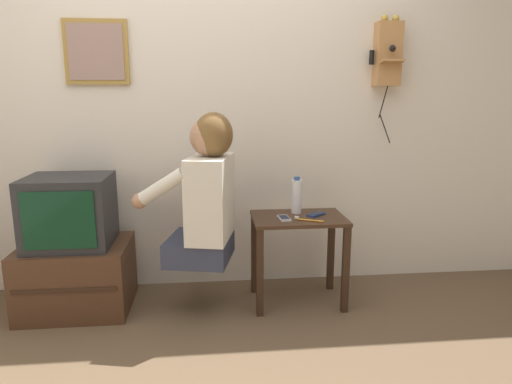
% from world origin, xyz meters
% --- Properties ---
extents(ground_plane, '(14.00, 14.00, 0.00)m').
position_xyz_m(ground_plane, '(0.00, 0.00, 0.00)').
color(ground_plane, brown).
extents(wall_back, '(6.80, 0.05, 2.55)m').
position_xyz_m(wall_back, '(0.00, 1.07, 1.27)').
color(wall_back, beige).
rests_on(wall_back, ground_plane).
extents(side_table, '(0.57, 0.39, 0.56)m').
position_xyz_m(side_table, '(0.51, 0.68, 0.43)').
color(side_table, '#382316').
rests_on(side_table, ground_plane).
extents(person, '(0.59, 0.52, 0.87)m').
position_xyz_m(person, '(-0.05, 0.62, 0.73)').
color(person, '#2D3347').
rests_on(person, ground_plane).
extents(tv_stand, '(0.63, 0.51, 0.41)m').
position_xyz_m(tv_stand, '(-0.85, 0.72, 0.21)').
color(tv_stand, '#422819').
rests_on(tv_stand, ground_plane).
extents(television, '(0.48, 0.42, 0.42)m').
position_xyz_m(television, '(-0.85, 0.71, 0.62)').
color(television, '#232326').
rests_on(television, tv_stand).
extents(wall_phone_antique, '(0.20, 0.19, 0.82)m').
position_xyz_m(wall_phone_antique, '(1.14, 0.99, 1.55)').
color(wall_phone_antique, '#AD7A47').
extents(framed_picture, '(0.39, 0.03, 0.39)m').
position_xyz_m(framed_picture, '(-0.71, 1.03, 1.55)').
color(framed_picture, olive).
extents(cell_phone_held, '(0.07, 0.13, 0.01)m').
position_xyz_m(cell_phone_held, '(0.41, 0.63, 0.56)').
color(cell_phone_held, silver).
rests_on(cell_phone_held, side_table).
extents(cell_phone_spare, '(0.13, 0.13, 0.01)m').
position_xyz_m(cell_phone_spare, '(0.63, 0.70, 0.56)').
color(cell_phone_spare, navy).
rests_on(cell_phone_spare, side_table).
extents(water_bottle, '(0.07, 0.07, 0.23)m').
position_xyz_m(water_bottle, '(0.51, 0.76, 0.67)').
color(water_bottle, silver).
rests_on(water_bottle, side_table).
extents(toothbrush, '(0.16, 0.09, 0.02)m').
position_xyz_m(toothbrush, '(0.54, 0.58, 0.57)').
color(toothbrush, orange).
rests_on(toothbrush, side_table).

